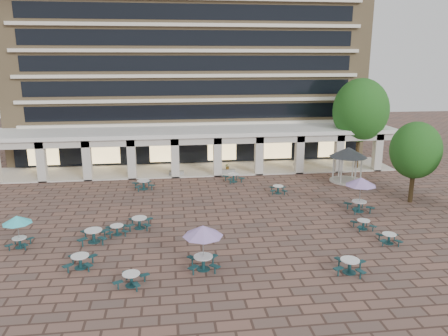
{
  "coord_description": "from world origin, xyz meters",
  "views": [
    {
      "loc": [
        -2.61,
        -29.89,
        11.67
      ],
      "look_at": [
        1.58,
        3.0,
        3.2
      ],
      "focal_mm": 35.0,
      "sensor_mm": 36.0,
      "label": 1
    }
  ],
  "objects": [
    {
      "name": "picnic_table_8",
      "position": [
        -6.31,
        -1.74,
        0.4
      ],
      "size": [
        1.68,
        1.68,
        0.67
      ],
      "rotation": [
        0.0,
        0.0,
        0.18
      ],
      "color": "#163F42",
      "rests_on": "ground"
    },
    {
      "name": "picnic_table_13",
      "position": [
        3.39,
        10.0,
        0.48
      ],
      "size": [
        2.08,
        2.08,
        0.8
      ],
      "rotation": [
        0.0,
        0.0,
        0.26
      ],
      "color": "#163F42",
      "rests_on": "ground"
    },
    {
      "name": "picnic_table_1",
      "position": [
        -4.82,
        -8.75,
        0.42
      ],
      "size": [
        1.89,
        1.89,
        0.71
      ],
      "rotation": [
        0.0,
        0.0,
        -0.35
      ],
      "color": "#163F42",
      "rests_on": "ground"
    },
    {
      "name": "apartment_building",
      "position": [
        0.0,
        25.47,
        12.6
      ],
      "size": [
        40.0,
        15.5,
        25.2
      ],
      "color": "#A3865C",
      "rests_on": "ground"
    },
    {
      "name": "picnic_table_9",
      "position": [
        -4.87,
        -0.77,
        0.47
      ],
      "size": [
        1.86,
        1.86,
        0.79
      ],
      "rotation": [
        0.0,
        0.0,
        -0.07
      ],
      "color": "#163F42",
      "rests_on": "ground"
    },
    {
      "name": "ground",
      "position": [
        0.0,
        0.0,
        0.0
      ],
      "size": [
        120.0,
        120.0,
        0.0
      ],
      "primitive_type": "plane",
      "color": "brown",
      "rests_on": "ground"
    },
    {
      "name": "picnic_table_2",
      "position": [
        7.11,
        -8.84,
        0.47
      ],
      "size": [
        2.17,
        2.17,
        0.79
      ],
      "rotation": [
        0.0,
        0.0,
        -0.41
      ],
      "color": "#163F42",
      "rests_on": "ground"
    },
    {
      "name": "tree_east_c",
      "position": [
        17.24,
        13.39,
        6.26
      ],
      "size": [
        5.75,
        5.75,
        9.58
      ],
      "color": "#41301A",
      "rests_on": "ground"
    },
    {
      "name": "picnic_table_12",
      "position": [
        -5.07,
        8.62,
        0.5
      ],
      "size": [
        2.18,
        2.18,
        0.83
      ],
      "rotation": [
        0.0,
        0.0,
        0.27
      ],
      "color": "#163F42",
      "rests_on": "ground"
    },
    {
      "name": "picnic_table_6",
      "position": [
        -0.93,
        -7.44,
        2.24
      ],
      "size": [
        2.28,
        2.28,
        2.63
      ],
      "rotation": [
        0.0,
        0.0,
        -0.01
      ],
      "color": "#163F42",
      "rests_on": "ground"
    },
    {
      "name": "picnic_table_5",
      "position": [
        -7.67,
        -2.78,
        0.51
      ],
      "size": [
        1.93,
        1.93,
        0.85
      ],
      "rotation": [
        0.0,
        0.0,
        0.03
      ],
      "color": "#163F42",
      "rests_on": "ground"
    },
    {
      "name": "planter_right",
      "position": [
        3.22,
        12.9,
        0.43
      ],
      "size": [
        1.5,
        0.65,
        1.17
      ],
      "color": "gray",
      "rests_on": "ground"
    },
    {
      "name": "tree_east_a",
      "position": [
        17.02,
        2.21,
        4.37
      ],
      "size": [
        4.02,
        4.02,
        6.69
      ],
      "color": "#41301A",
      "rests_on": "ground"
    },
    {
      "name": "gazebo",
      "position": [
        14.22,
        8.76,
        2.51
      ],
      "size": [
        3.57,
        3.57,
        3.33
      ],
      "rotation": [
        0.0,
        0.0,
        -0.3
      ],
      "color": "beige",
      "rests_on": "ground"
    },
    {
      "name": "picnic_table_10",
      "position": [
        6.74,
        5.87,
        0.42
      ],
      "size": [
        1.72,
        1.72,
        0.7
      ],
      "rotation": [
        0.0,
        0.0,
        -0.14
      ],
      "color": "#163F42",
      "rests_on": "ground"
    },
    {
      "name": "planter_left",
      "position": [
        -2.01,
        12.9,
        0.52
      ],
      "size": [
        1.5,
        0.71,
        1.27
      ],
      "color": "gray",
      "rests_on": "ground"
    },
    {
      "name": "picnic_table_7",
      "position": [
        11.21,
        -5.41,
        0.4
      ],
      "size": [
        1.7,
        1.7,
        0.66
      ],
      "rotation": [
        0.0,
        0.0,
        -0.23
      ],
      "color": "#163F42",
      "rests_on": "ground"
    },
    {
      "name": "retail_arcade",
      "position": [
        0.0,
        14.8,
        3.0
      ],
      "size": [
        42.0,
        6.6,
        4.4
      ],
      "color": "white",
      "rests_on": "ground"
    },
    {
      "name": "picnic_table_11",
      "position": [
        11.82,
        0.55,
        2.31
      ],
      "size": [
        2.36,
        2.36,
        2.73
      ],
      "rotation": [
        0.0,
        0.0,
        0.06
      ],
      "color": "#163F42",
      "rests_on": "ground"
    },
    {
      "name": "picnic_table_0",
      "position": [
        -7.85,
        -6.36,
        0.46
      ],
      "size": [
        1.77,
        1.77,
        0.77
      ],
      "rotation": [
        0.0,
        0.0,
        -0.04
      ],
      "color": "#163F42",
      "rests_on": "ground"
    },
    {
      "name": "picnic_table_4",
      "position": [
        -12.17,
        -3.03,
        1.78
      ],
      "size": [
        1.82,
        1.82,
        2.1
      ],
      "rotation": [
        0.0,
        0.0,
        -0.04
      ],
      "color": "#163F42",
      "rests_on": "ground"
    },
    {
      "name": "picnic_table_3",
      "position": [
        10.62,
        -2.89,
        0.39
      ],
      "size": [
        1.47,
        1.47,
        0.66
      ],
      "rotation": [
        0.0,
        0.0,
        0.0
      ],
      "color": "#163F42",
      "rests_on": "ground"
    }
  ]
}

